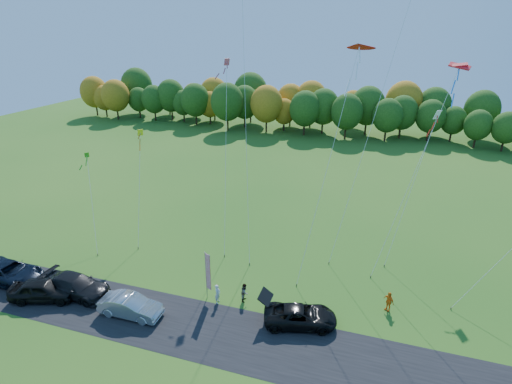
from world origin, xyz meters
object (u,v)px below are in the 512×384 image
(black_suv, at_px, (300,316))
(silver_sedan, at_px, (130,306))
(feather_flag, at_px, (208,271))
(person_east, at_px, (389,301))

(black_suv, bearing_deg, silver_sedan, 88.62)
(black_suv, xyz_separation_m, feather_flag, (-7.64, 0.69, 1.89))
(silver_sedan, bearing_deg, black_suv, -78.06)
(silver_sedan, relative_size, person_east, 2.97)
(silver_sedan, bearing_deg, person_east, -71.95)
(person_east, distance_m, feather_flag, 14.21)
(black_suv, bearing_deg, person_east, -74.22)
(black_suv, distance_m, silver_sedan, 12.83)
(silver_sedan, xyz_separation_m, person_east, (18.64, 6.54, 0.02))
(person_east, bearing_deg, feather_flag, -126.52)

